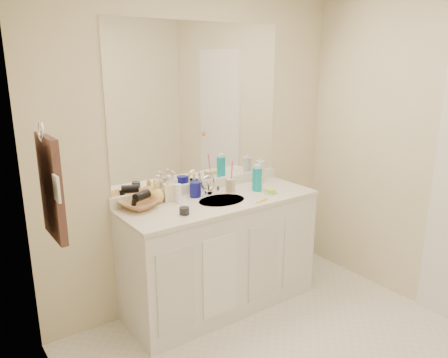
% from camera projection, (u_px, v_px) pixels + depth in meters
% --- Properties ---
extents(wall_back, '(2.60, 0.02, 2.40)m').
position_uv_depth(wall_back, '(200.00, 151.00, 3.39)').
color(wall_back, beige).
rests_on(wall_back, floor).
extents(wall_left, '(0.02, 2.60, 2.40)m').
position_uv_depth(wall_left, '(94.00, 251.00, 1.65)').
color(wall_left, beige).
rests_on(wall_left, floor).
extents(vanity_cabinet, '(1.50, 0.55, 0.85)m').
position_uv_depth(vanity_cabinet, '(220.00, 255.00, 3.39)').
color(vanity_cabinet, white).
rests_on(vanity_cabinet, floor).
extents(countertop, '(1.52, 0.57, 0.03)m').
position_uv_depth(countertop, '(220.00, 201.00, 3.27)').
color(countertop, silver).
rests_on(countertop, vanity_cabinet).
extents(backsplash, '(1.52, 0.03, 0.08)m').
position_uv_depth(backsplash, '(201.00, 186.00, 3.46)').
color(backsplash, white).
rests_on(backsplash, countertop).
extents(sink_basin, '(0.37, 0.37, 0.02)m').
position_uv_depth(sink_basin, '(222.00, 202.00, 3.25)').
color(sink_basin, beige).
rests_on(sink_basin, countertop).
extents(faucet, '(0.02, 0.02, 0.11)m').
position_uv_depth(faucet, '(208.00, 187.00, 3.37)').
color(faucet, silver).
rests_on(faucet, countertop).
extents(mirror, '(1.48, 0.01, 1.20)m').
position_uv_depth(mirror, '(199.00, 105.00, 3.29)').
color(mirror, white).
rests_on(mirror, wall_back).
extents(blue_mug, '(0.09, 0.09, 0.12)m').
position_uv_depth(blue_mug, '(195.00, 189.00, 3.31)').
color(blue_mug, navy).
rests_on(blue_mug, countertop).
extents(tan_cup, '(0.10, 0.10, 0.11)m').
position_uv_depth(tan_cup, '(231.00, 185.00, 3.43)').
color(tan_cup, '#CEB591').
rests_on(tan_cup, countertop).
extents(toothbrush, '(0.02, 0.04, 0.21)m').
position_uv_depth(toothbrush, '(232.00, 173.00, 3.41)').
color(toothbrush, '#E53C88').
rests_on(toothbrush, tan_cup).
extents(mouthwash_bottle, '(0.10, 0.10, 0.18)m').
position_uv_depth(mouthwash_bottle, '(257.00, 179.00, 3.46)').
color(mouthwash_bottle, '#0D9BA2').
rests_on(mouthwash_bottle, countertop).
extents(clear_pump_bottle, '(0.09, 0.09, 0.19)m').
position_uv_depth(clear_pump_bottle, '(260.00, 172.00, 3.68)').
color(clear_pump_bottle, silver).
rests_on(clear_pump_bottle, countertop).
extents(soap_dish, '(0.10, 0.09, 0.01)m').
position_uv_depth(soap_dish, '(271.00, 193.00, 3.39)').
color(soap_dish, silver).
rests_on(soap_dish, countertop).
extents(green_soap, '(0.08, 0.07, 0.03)m').
position_uv_depth(green_soap, '(271.00, 191.00, 3.39)').
color(green_soap, '#B3E938').
rests_on(green_soap, soap_dish).
extents(orange_comb, '(0.13, 0.07, 0.01)m').
position_uv_depth(orange_comb, '(262.00, 200.00, 3.23)').
color(orange_comb, '#FFA61A').
rests_on(orange_comb, countertop).
extents(dark_jar, '(0.08, 0.08, 0.05)m').
position_uv_depth(dark_jar, '(184.00, 211.00, 2.95)').
color(dark_jar, black).
rests_on(dark_jar, countertop).
extents(extra_white_bottle, '(0.06, 0.06, 0.14)m').
position_uv_depth(extra_white_bottle, '(178.00, 194.00, 3.17)').
color(extra_white_bottle, white).
rests_on(extra_white_bottle, countertop).
extents(soap_bottle_white, '(0.09, 0.09, 0.21)m').
position_uv_depth(soap_bottle_white, '(173.00, 185.00, 3.26)').
color(soap_bottle_white, silver).
rests_on(soap_bottle_white, countertop).
extents(soap_bottle_cream, '(0.10, 0.11, 0.19)m').
position_uv_depth(soap_bottle_cream, '(169.00, 188.00, 3.22)').
color(soap_bottle_cream, '#FFF2CF').
rests_on(soap_bottle_cream, countertop).
extents(soap_bottle_yellow, '(0.14, 0.14, 0.15)m').
position_uv_depth(soap_bottle_yellow, '(156.00, 193.00, 3.17)').
color(soap_bottle_yellow, '#F7C360').
rests_on(soap_bottle_yellow, countertop).
extents(wicker_basket, '(0.33, 0.33, 0.06)m').
position_uv_depth(wicker_basket, '(140.00, 204.00, 3.06)').
color(wicker_basket, '#AE7546').
rests_on(wicker_basket, countertop).
extents(hair_dryer, '(0.14, 0.11, 0.06)m').
position_uv_depth(hair_dryer, '(142.00, 196.00, 3.06)').
color(hair_dryer, black).
rests_on(hair_dryer, wicker_basket).
extents(towel_ring, '(0.01, 0.11, 0.11)m').
position_uv_depth(towel_ring, '(41.00, 131.00, 2.18)').
color(towel_ring, silver).
rests_on(towel_ring, wall_left).
extents(hand_towel, '(0.04, 0.32, 0.55)m').
position_uv_depth(hand_towel, '(51.00, 188.00, 2.27)').
color(hand_towel, '#301E1A').
rests_on(hand_towel, towel_ring).
extents(switch_plate, '(0.01, 0.08, 0.13)m').
position_uv_depth(switch_plate, '(57.00, 188.00, 2.09)').
color(switch_plate, white).
rests_on(switch_plate, wall_left).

